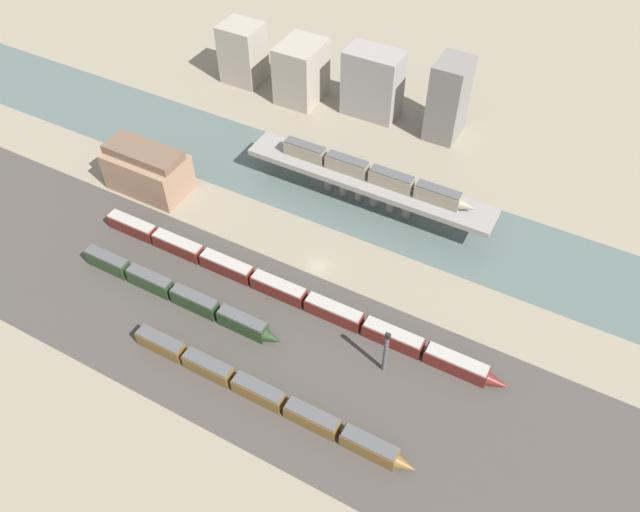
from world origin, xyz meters
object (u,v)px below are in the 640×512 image
(train_yard_mid, at_px, (177,293))
(signal_tower, at_px, (386,352))
(train_yard_near, at_px, (264,395))
(warehouse_building, at_px, (148,170))
(train_on_bridge, at_px, (374,174))
(train_yard_far, at_px, (285,291))

(train_yard_mid, distance_m, signal_tower, 46.38)
(train_yard_near, relative_size, train_yard_mid, 1.19)
(train_yard_near, height_order, signal_tower, signal_tower)
(warehouse_building, height_order, signal_tower, warehouse_building)
(train_yard_near, xyz_separation_m, warehouse_building, (-57.51, 38.09, 3.95))
(train_on_bridge, distance_m, train_yard_far, 36.95)
(train_on_bridge, xyz_separation_m, warehouse_building, (-51.66, -21.29, -3.49))
(train_on_bridge, relative_size, signal_tower, 4.30)
(train_yard_mid, height_order, train_yard_far, train_yard_mid)
(train_on_bridge, height_order, train_yard_near, train_on_bridge)
(train_yard_near, bearing_deg, train_on_bridge, 95.63)
(warehouse_building, bearing_deg, train_on_bridge, 22.39)
(train_on_bridge, relative_size, warehouse_building, 2.47)
(train_yard_near, xyz_separation_m, train_yard_mid, (-29.20, 11.78, 0.17))
(train_on_bridge, bearing_deg, train_yard_near, -84.37)
(train_on_bridge, relative_size, train_yard_mid, 0.98)
(signal_tower, bearing_deg, train_yard_near, -134.91)
(train_on_bridge, height_order, warehouse_building, warehouse_building)
(train_yard_mid, relative_size, signal_tower, 4.38)
(train_yard_near, relative_size, signal_tower, 5.19)
(train_yard_near, distance_m, train_yard_mid, 31.48)
(train_yard_mid, bearing_deg, train_on_bridge, 63.87)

